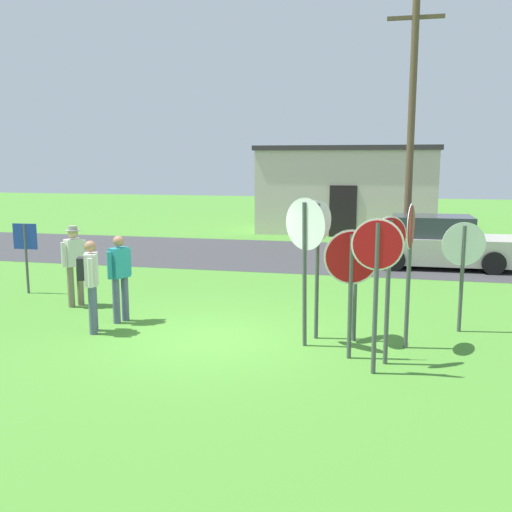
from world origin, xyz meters
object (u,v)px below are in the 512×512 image
at_px(stop_sign_rear_left, 410,251).
at_px(stop_sign_low_front, 305,244).
at_px(utility_pole, 411,124).
at_px(stop_sign_tallest, 317,246).
at_px(person_in_blue, 120,274).
at_px(person_in_teal, 74,260).
at_px(stop_sign_leaning_left, 463,258).
at_px(stop_sign_nearest, 389,267).
at_px(stop_sign_center_cluster, 377,269).
at_px(stop_sign_rear_right, 351,271).
at_px(stop_sign_far_back, 356,265).
at_px(info_panel_leftmost, 26,246).
at_px(person_in_dark_shirt, 90,280).
at_px(parked_car_on_street, 438,244).

relative_size(stop_sign_rear_left, stop_sign_low_front, 0.97).
height_order(utility_pole, stop_sign_tallest, utility_pole).
height_order(utility_pole, person_in_blue, utility_pole).
relative_size(utility_pole, person_in_teal, 4.74).
bearing_deg(stop_sign_leaning_left, stop_sign_nearest, -122.28).
distance_m(stop_sign_rear_left, stop_sign_low_front, 1.71).
bearing_deg(stop_sign_leaning_left, stop_sign_tallest, -158.27).
bearing_deg(person_in_blue, person_in_teal, 148.53).
bearing_deg(stop_sign_rear_left, stop_sign_nearest, -110.63).
height_order(stop_sign_rear_left, person_in_teal, stop_sign_rear_left).
distance_m(stop_sign_rear_left, stop_sign_leaning_left, 1.56).
relative_size(stop_sign_rear_left, stop_sign_leaning_left, 1.20).
bearing_deg(stop_sign_center_cluster, stop_sign_rear_right, 123.74).
bearing_deg(stop_sign_leaning_left, stop_sign_far_back, -151.47).
bearing_deg(stop_sign_low_front, stop_sign_far_back, 30.27).
height_order(stop_sign_leaning_left, info_panel_leftmost, stop_sign_leaning_left).
bearing_deg(person_in_dark_shirt, stop_sign_tallest, 8.08).
bearing_deg(person_in_blue, stop_sign_rear_left, -4.07).
bearing_deg(stop_sign_low_front, stop_sign_center_cluster, -41.35).
bearing_deg(stop_sign_nearest, stop_sign_center_cluster, -110.29).
height_order(stop_sign_nearest, info_panel_leftmost, stop_sign_nearest).
bearing_deg(stop_sign_rear_left, stop_sign_rear_right, -140.47).
xyz_separation_m(stop_sign_center_cluster, person_in_dark_shirt, (-5.05, 0.95, -0.59)).
xyz_separation_m(stop_sign_rear_left, stop_sign_center_cluster, (-0.50, -1.33, -0.08)).
height_order(utility_pole, parked_car_on_street, utility_pole).
relative_size(stop_sign_nearest, stop_sign_far_back, 1.16).
bearing_deg(person_in_blue, stop_sign_center_cluster, -19.40).
bearing_deg(stop_sign_tallest, info_panel_leftmost, 164.44).
distance_m(parked_car_on_street, stop_sign_rear_left, 8.02).
xyz_separation_m(parked_car_on_street, stop_sign_tallest, (-2.61, -7.70, 0.96)).
bearing_deg(stop_sign_far_back, stop_sign_leaning_left, 28.53).
distance_m(person_in_blue, person_in_dark_shirt, 0.79).
xyz_separation_m(stop_sign_tallest, info_panel_leftmost, (-7.07, 1.97, -0.51)).
distance_m(stop_sign_tallest, stop_sign_nearest, 1.61).
relative_size(person_in_teal, person_in_dark_shirt, 1.03).
bearing_deg(person_in_dark_shirt, person_in_blue, 75.47).
bearing_deg(person_in_blue, info_panel_leftmost, 151.33).
bearing_deg(stop_sign_rear_right, stop_sign_leaning_left, 45.90).
bearing_deg(utility_pole, stop_sign_low_front, -100.14).
xyz_separation_m(utility_pole, stop_sign_far_back, (-1.13, -10.36, -2.96)).
bearing_deg(utility_pole, parked_car_on_street, -72.78).
xyz_separation_m(stop_sign_center_cluster, info_panel_leftmost, (-8.10, 3.49, -0.43)).
distance_m(stop_sign_rear_left, person_in_blue, 5.41).
bearing_deg(utility_pole, info_panel_leftmost, -136.55).
height_order(stop_sign_tallest, person_in_teal, stop_sign_tallest).
distance_m(stop_sign_rear_right, stop_sign_nearest, 0.59).
xyz_separation_m(stop_sign_rear_right, person_in_dark_shirt, (-4.66, 0.36, -0.43)).
relative_size(parked_car_on_street, stop_sign_center_cluster, 1.89).
bearing_deg(person_in_dark_shirt, stop_sign_rear_right, -4.38).
bearing_deg(person_in_dark_shirt, info_panel_leftmost, 140.27).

